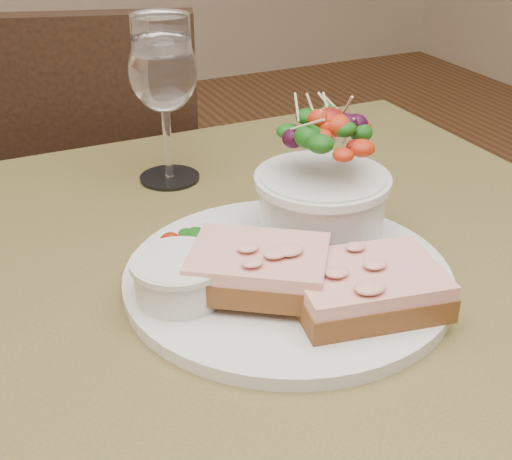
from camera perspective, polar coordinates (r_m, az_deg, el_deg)
name	(u,v)px	position (r m, az deg, el deg)	size (l,w,h in m)	color
cafe_table	(261,378)	(0.69, 0.43, -11.79)	(0.80, 0.80, 0.75)	#4B4320
chair_far	(92,319)	(1.42, -12.96, -6.92)	(0.53, 0.53, 0.90)	black
dinner_plate	(288,277)	(0.64, 2.54, -3.79)	(0.29, 0.29, 0.01)	silver
sandwich_front	(366,287)	(0.59, 8.81, -4.51)	(0.13, 0.11, 0.03)	#4E3214
sandwich_back	(259,268)	(0.59, 0.23, -3.03)	(0.14, 0.13, 0.03)	#4E3214
ramekin	(179,276)	(0.59, -6.15, -3.70)	(0.07, 0.07, 0.04)	silver
salad_bowl	(323,177)	(0.67, 5.36, 4.27)	(0.12, 0.12, 0.13)	silver
garnish	(178,242)	(0.67, -6.23, -0.93)	(0.05, 0.04, 0.02)	#0A390A
wine_glass	(163,76)	(0.80, -7.42, 12.12)	(0.08, 0.08, 0.18)	white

